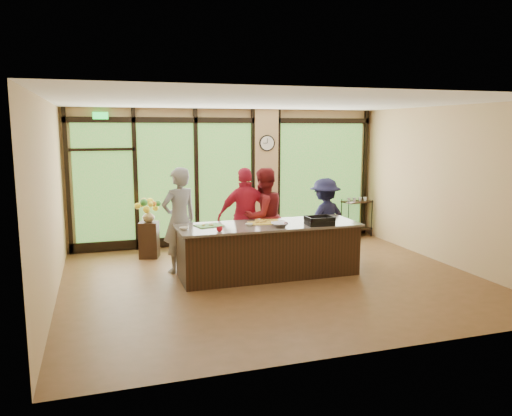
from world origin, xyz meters
TOP-DOWN VIEW (x-y plane):
  - floor at (0.00, 0.00)m, footprint 7.00×7.00m
  - ceiling at (0.00, 0.00)m, footprint 7.00×7.00m
  - back_wall at (0.00, 3.00)m, footprint 7.00×0.00m
  - left_wall at (-3.50, 0.00)m, footprint 0.00×6.00m
  - right_wall at (3.50, 0.00)m, footprint 0.00×6.00m
  - window_wall at (0.16, 2.95)m, footprint 6.90×0.12m
  - island_base at (0.00, 0.30)m, footprint 3.10×1.00m
  - countertop at (0.00, 0.30)m, footprint 3.20×1.10m
  - wall_clock at (0.85, 2.87)m, footprint 0.36×0.04m
  - cook_left at (-1.45, 1.00)m, footprint 0.82×0.69m
  - cook_midleft at (0.14, 1.00)m, footprint 1.08×0.97m
  - cook_midright at (-0.19, 1.03)m, footprint 1.12×0.52m
  - cook_right at (1.45, 1.06)m, footprint 1.17×0.87m
  - roasting_pan at (0.82, -0.04)m, footprint 0.48×0.38m
  - mixing_bowl at (0.11, 0.01)m, footprint 0.33×0.33m
  - cutting_board_left at (-1.03, 0.45)m, footprint 0.50×0.42m
  - cutting_board_center at (-0.12, 0.40)m, footprint 0.46×0.37m
  - cutting_board_right at (0.06, 0.56)m, footprint 0.51×0.44m
  - prep_bowl_near at (-1.49, 0.24)m, footprint 0.17×0.17m
  - prep_bowl_mid at (-0.37, 0.25)m, footprint 0.15×0.15m
  - prep_bowl_far at (0.28, 0.41)m, footprint 0.13×0.13m
  - red_ramekin at (-0.97, -0.08)m, footprint 0.12×0.12m
  - flower_stand at (-1.88, 2.18)m, footprint 0.45×0.45m
  - flower_vase at (-1.88, 2.18)m, footprint 0.28×0.28m
  - bar_cart at (3.10, 2.75)m, footprint 0.75×0.53m

SIDE VIEW (x-z plane):
  - floor at x=0.00m, z-range 0.00..0.00m
  - flower_stand at x=-1.88m, z-range 0.00..0.73m
  - island_base at x=0.00m, z-range 0.00..0.88m
  - bar_cart at x=3.10m, z-range 0.09..1.03m
  - cook_right at x=1.45m, z-range 0.00..1.61m
  - flower_vase at x=-1.88m, z-range 0.73..0.98m
  - countertop at x=0.00m, z-range 0.88..0.92m
  - cook_midleft at x=0.14m, z-range 0.00..1.85m
  - cutting_board_center at x=-0.12m, z-range 0.92..0.93m
  - cutting_board_right at x=0.06m, z-range 0.92..0.93m
  - cutting_board_left at x=-1.03m, z-range 0.92..0.93m
  - cook_midright at x=-0.19m, z-range 0.00..1.86m
  - prep_bowl_far at x=0.28m, z-range 0.92..0.95m
  - prep_bowl_mid at x=-0.37m, z-range 0.92..0.96m
  - prep_bowl_near at x=-1.49m, z-range 0.92..0.97m
  - cook_left at x=-1.45m, z-range 0.00..1.90m
  - mixing_bowl at x=0.11m, z-range 0.92..0.99m
  - red_ramekin at x=-0.97m, z-range 0.92..1.00m
  - roasting_pan at x=0.82m, z-range 0.92..1.00m
  - window_wall at x=0.16m, z-range -0.11..2.89m
  - back_wall at x=0.00m, z-range -2.00..5.00m
  - left_wall at x=-3.50m, z-range -1.50..4.50m
  - right_wall at x=3.50m, z-range -1.50..4.50m
  - wall_clock at x=0.85m, z-range 2.07..2.43m
  - ceiling at x=0.00m, z-range 3.00..3.00m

